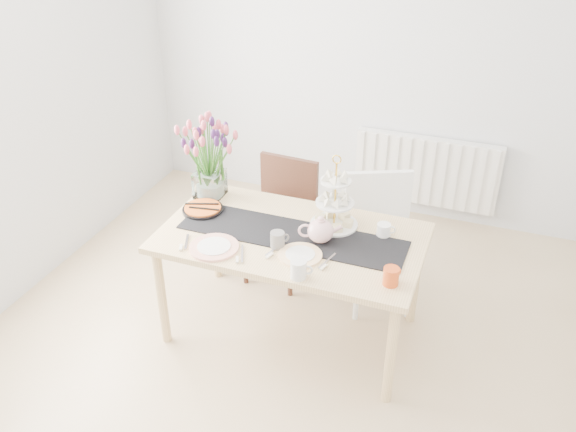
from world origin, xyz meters
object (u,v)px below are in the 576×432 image
(tart_tin, at_px, (203,209))
(plate_left, at_px, (214,247))
(cake_stand, at_px, (335,209))
(teapot, at_px, (321,231))
(dining_table, at_px, (292,246))
(chair_brown, at_px, (283,210))
(tulip_vase, at_px, (207,147))
(plate_right, at_px, (300,255))
(cream_jug, at_px, (384,230))
(mug_white, at_px, (298,269))
(radiator, at_px, (426,171))
(chair_white, at_px, (379,230))
(mug_grey, at_px, (277,240))
(mug_orange, at_px, (391,276))

(tart_tin, height_order, plate_left, tart_tin)
(cake_stand, relative_size, teapot, 1.71)
(dining_table, distance_m, plate_left, 0.49)
(dining_table, distance_m, chair_brown, 0.71)
(tulip_vase, height_order, plate_right, tulip_vase)
(cream_jug, bearing_deg, cake_stand, 163.28)
(cream_jug, bearing_deg, teapot, -165.33)
(teapot, xyz_separation_m, mug_white, (-0.00, -0.38, -0.03))
(teapot, xyz_separation_m, plate_right, (-0.06, -0.18, -0.07))
(tart_tin, bearing_deg, cake_stand, 8.18)
(cake_stand, bearing_deg, radiator, 77.86)
(chair_white, distance_m, tulip_vase, 1.29)
(teapot, height_order, plate_right, teapot)
(dining_table, distance_m, tart_tin, 0.65)
(cream_jug, relative_size, plate_right, 0.33)
(teapot, distance_m, mug_white, 0.38)
(tulip_vase, xyz_separation_m, teapot, (0.88, -0.29, -0.28))
(mug_white, bearing_deg, dining_table, 103.42)
(dining_table, relative_size, cake_stand, 3.68)
(tart_tin, height_order, mug_grey, mug_grey)
(mug_grey, bearing_deg, radiator, 28.35)
(plate_right, bearing_deg, tart_tin, 161.11)
(dining_table, relative_size, plate_left, 5.45)
(cake_stand, distance_m, mug_orange, 0.66)
(plate_right, bearing_deg, chair_brown, 117.37)
(mug_orange, height_order, plate_right, mug_orange)
(radiator, bearing_deg, mug_grey, -106.88)
(teapot, bearing_deg, radiator, 59.94)
(tulip_vase, distance_m, mug_grey, 0.84)
(mug_white, bearing_deg, cake_stand, 75.44)
(tulip_vase, height_order, plate_left, tulip_vase)
(dining_table, bearing_deg, teapot, -3.64)
(radiator, xyz_separation_m, cake_stand, (-0.34, -1.59, 0.42))
(dining_table, relative_size, teapot, 6.31)
(tulip_vase, distance_m, teapot, 0.97)
(tulip_vase, xyz_separation_m, mug_white, (0.87, -0.67, -0.31))
(tulip_vase, relative_size, plate_left, 2.23)
(dining_table, distance_m, mug_orange, 0.73)
(mug_grey, bearing_deg, dining_table, 32.65)
(chair_white, relative_size, mug_white, 8.62)
(plate_right, bearing_deg, tulip_vase, 149.98)
(chair_brown, xyz_separation_m, mug_grey, (0.27, -0.77, 0.28))
(dining_table, height_order, cake_stand, cake_stand)
(tulip_vase, bearing_deg, tart_tin, -76.54)
(dining_table, height_order, plate_left, plate_left)
(tulip_vase, relative_size, cake_stand, 1.50)
(dining_table, relative_size, cream_jug, 19.11)
(cake_stand, height_order, cream_jug, cake_stand)
(cake_stand, distance_m, mug_white, 0.58)
(chair_brown, relative_size, tulip_vase, 1.37)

